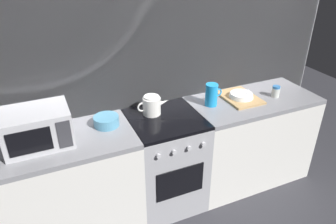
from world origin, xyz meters
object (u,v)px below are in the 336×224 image
Objects in this scene: pitcher at (212,95)px; microwave at (37,128)px; kettle at (152,105)px; dish_pile at (240,96)px; stove_unit at (166,162)px; mixing_bowl at (106,121)px; spice_jar at (276,91)px.

microwave is at bearing -178.77° from pitcher.
kettle is 0.71× the size of dish_pile.
pitcher is at bearing 6.38° from stove_unit.
microwave is at bearing -174.30° from kettle.
mixing_bowl is at bearing 170.39° from stove_unit.
stove_unit is 0.69m from mixing_bowl.
pitcher reaches higher than kettle.
microwave reaches higher than kettle.
dish_pile is (1.25, -0.03, -0.02)m from mixing_bowl.
stove_unit is 1.96× the size of microwave.
kettle reaches higher than dish_pile.
dish_pile is at bearing -1.41° from mixing_bowl.
stove_unit is 0.91m from dish_pile.
spice_jar is (1.11, -0.04, 0.50)m from stove_unit.
dish_pile is 0.34m from spice_jar.
dish_pile is at bearing 164.69° from spice_jar.
mixing_bowl is at bearing -175.53° from kettle.
dish_pile is (1.76, 0.03, -0.11)m from microwave.
dish_pile is (0.31, -0.00, -0.08)m from pitcher.
microwave is 2.30× the size of pitcher.
dish_pile reaches higher than stove_unit.
microwave is 1.76m from dish_pile.
pitcher is at bearing -6.23° from kettle.
microwave is 4.38× the size of spice_jar.
stove_unit is at bearing -176.38° from dish_pile.
mixing_bowl is at bearing 178.30° from pitcher.
kettle reaches higher than stove_unit.
kettle is 0.86m from dish_pile.
stove_unit is at bearing 177.89° from spice_jar.
microwave reaches higher than spice_jar.
spice_jar is at bearing -7.33° from kettle.
stove_unit is 4.50× the size of pitcher.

